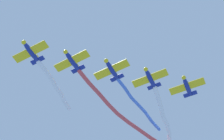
# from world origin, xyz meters

# --- Properties ---
(airplane_lead) EXTENTS (5.80, 7.49, 1.88)m
(airplane_lead) POSITION_xyz_m (3.17, 1.34, 70.03)
(airplane_lead) COLOR navy
(smoke_trail_lead) EXTENTS (14.84, 4.64, 3.63)m
(smoke_trail_lead) POSITION_xyz_m (-6.18, 4.46, 71.24)
(smoke_trail_lead) COLOR white
(airplane_left_wing) EXTENTS (5.79, 7.47, 1.88)m
(airplane_left_wing) POSITION_xyz_m (0.30, 8.88, 70.28)
(airplane_left_wing) COLOR navy
(smoke_trail_left_wing) EXTENTS (23.65, 19.32, 1.45)m
(smoke_trail_left_wing) POSITION_xyz_m (-14.22, 18.42, 69.83)
(smoke_trail_left_wing) COLOR #DB4C4C
(airplane_right_wing) EXTENTS (5.80, 7.50, 1.88)m
(airplane_right_wing) POSITION_xyz_m (-2.56, 16.43, 70.53)
(airplane_right_wing) COLOR navy
(smoke_trail_right_wing) EXTENTS (16.02, 8.78, 2.27)m
(smoke_trail_right_wing) POSITION_xyz_m (-12.73, 21.38, 71.44)
(smoke_trail_right_wing) COLOR #4C75DB
(airplane_slot) EXTENTS (5.82, 7.56, 1.88)m
(airplane_slot) POSITION_xyz_m (-5.42, 23.98, 70.78)
(airplane_slot) COLOR navy
(smoke_trail_slot) EXTENTS (27.27, 4.73, 3.15)m
(smoke_trail_slot) POSITION_xyz_m (-21.01, 27.27, 71.56)
(smoke_trail_slot) COLOR white
(airplane_trail) EXTENTS (5.82, 7.59, 1.88)m
(airplane_trail) POSITION_xyz_m (-8.29, 31.52, 71.03)
(airplane_trail) COLOR navy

